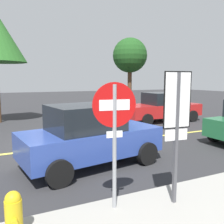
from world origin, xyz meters
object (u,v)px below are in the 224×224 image
(car_blue_approaching, at_px, (90,136))
(car_red_behind_van, at_px, (162,107))
(speed_limit_sign, at_px, (177,115))
(tree_centre_verge, at_px, (130,56))
(fire_hydrant, at_px, (14,218))
(stop_sign, at_px, (114,126))

(car_blue_approaching, height_order, car_red_behind_van, car_blue_approaching)
(car_red_behind_van, bearing_deg, speed_limit_sign, -125.12)
(car_blue_approaching, xyz_separation_m, tree_centre_verge, (6.20, 8.93, 3.17))
(car_blue_approaching, distance_m, fire_hydrant, 3.44)
(speed_limit_sign, relative_size, fire_hydrant, 3.04)
(car_blue_approaching, bearing_deg, car_red_behind_van, 39.41)
(speed_limit_sign, bearing_deg, tree_centre_verge, 64.61)
(speed_limit_sign, height_order, fire_hydrant, speed_limit_sign)
(speed_limit_sign, relative_size, car_blue_approaching, 0.62)
(speed_limit_sign, bearing_deg, fire_hydrant, 176.35)
(stop_sign, relative_size, speed_limit_sign, 0.93)
(speed_limit_sign, xyz_separation_m, car_red_behind_van, (5.61, 7.97, -0.94))
(fire_hydrant, bearing_deg, stop_sign, 4.50)
(car_blue_approaching, bearing_deg, speed_limit_sign, -78.10)
(fire_hydrant, bearing_deg, speed_limit_sign, -3.65)
(stop_sign, xyz_separation_m, car_red_behind_van, (6.67, 7.67, -0.77))
(car_blue_approaching, distance_m, tree_centre_verge, 11.33)
(speed_limit_sign, height_order, car_red_behind_van, speed_limit_sign)
(car_blue_approaching, xyz_separation_m, car_red_behind_van, (6.21, 5.10, -0.02))
(car_red_behind_van, xyz_separation_m, fire_hydrant, (-8.31, -7.80, -0.40))
(car_red_behind_van, bearing_deg, fire_hydrant, -136.80)
(tree_centre_verge, bearing_deg, fire_hydrant, -125.52)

